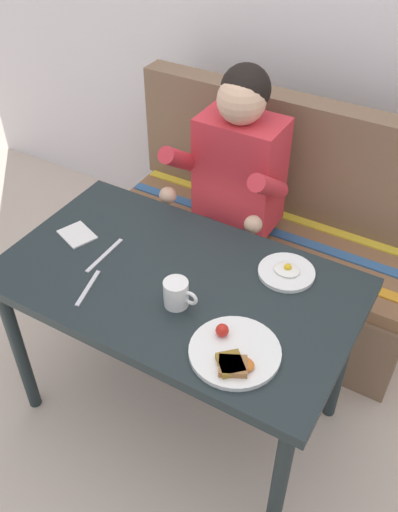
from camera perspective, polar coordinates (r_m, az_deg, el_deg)
The scene contains 11 objects.
ground_plane at distance 2.42m, azimuth -1.85°, elevation -15.14°, with size 8.00×8.00×0.00m, color beige.
back_wall at distance 2.62m, azimuth 13.64°, elevation 24.08°, with size 4.40×0.10×2.60m, color silver.
table at distance 1.92m, azimuth -2.26°, elevation -4.15°, with size 1.20×0.70×0.73m.
couch at distance 2.64m, azimuth 6.73°, elevation 1.04°, with size 1.44×0.56×1.00m.
person at distance 2.30m, azimuth 3.37°, elevation 7.37°, with size 0.45×0.61×1.21m.
plate_breakfast at distance 1.63m, azimuth 3.62°, elevation -9.87°, with size 0.27×0.27×0.05m.
plate_eggs at distance 1.90m, azimuth 8.92°, elevation -1.60°, with size 0.19×0.19×0.04m.
coffee_mug at distance 1.75m, azimuth -2.29°, elevation -3.80°, with size 0.12×0.08×0.09m.
napkin at distance 2.09m, azimuth -12.34°, elevation 2.15°, with size 0.13×0.10×0.01m, color silver.
fork at distance 1.86m, azimuth -11.27°, elevation -3.21°, with size 0.01×0.17×0.01m, color silver.
knife at distance 1.98m, azimuth -9.62°, elevation 0.09°, with size 0.01×0.20×0.01m, color silver.
Camera 1 is at (0.75, -1.14, 2.00)m, focal length 39.18 mm.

